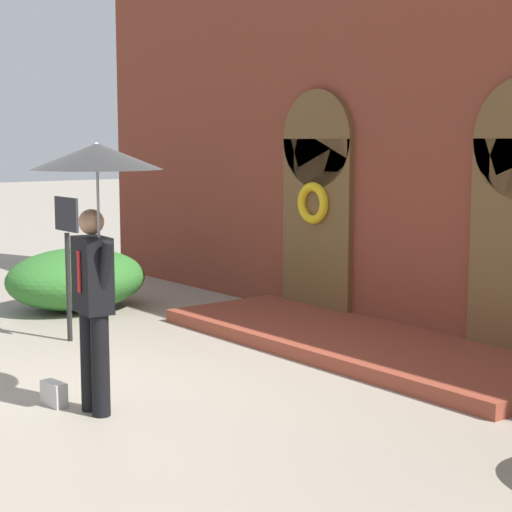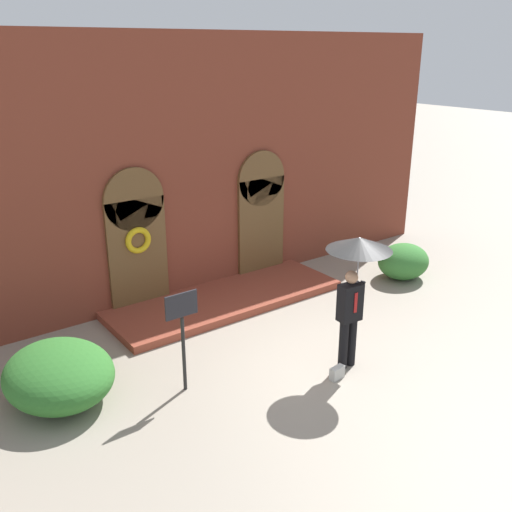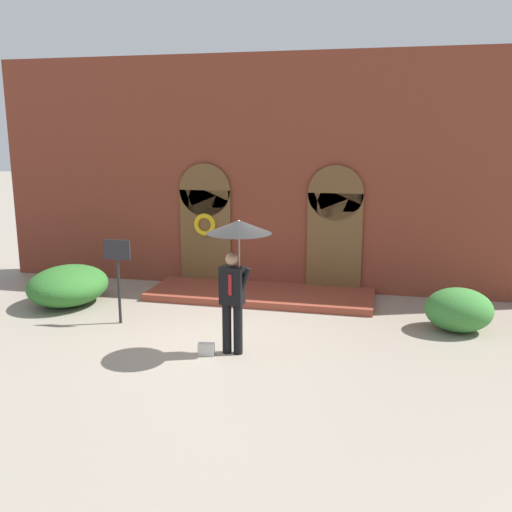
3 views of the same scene
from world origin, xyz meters
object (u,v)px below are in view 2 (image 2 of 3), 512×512
at_px(handbag, 337,373).
at_px(person_with_umbrella, 357,263).
at_px(shrub_right, 403,261).
at_px(shrub_left, 59,374).
at_px(sign_post, 182,326).

bearing_deg(handbag, person_with_umbrella, 14.65).
bearing_deg(shrub_right, shrub_left, -179.30).
bearing_deg(shrub_left, handbag, -29.16).
bearing_deg(sign_post, person_with_umbrella, -20.90).
xyz_separation_m(person_with_umbrella, shrub_right, (3.88, 2.10, -1.49)).
bearing_deg(handbag, sign_post, 144.23).
distance_m(person_with_umbrella, sign_post, 3.03).
relative_size(sign_post, shrub_left, 0.86).
distance_m(shrub_left, shrub_right, 8.34).
height_order(sign_post, shrub_right, sign_post).
bearing_deg(shrub_right, handbag, -152.34).
distance_m(sign_post, shrub_left, 2.10).
bearing_deg(shrub_left, shrub_right, 0.70).
bearing_deg(person_with_umbrella, sign_post, 159.10).
height_order(handbag, sign_post, sign_post).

